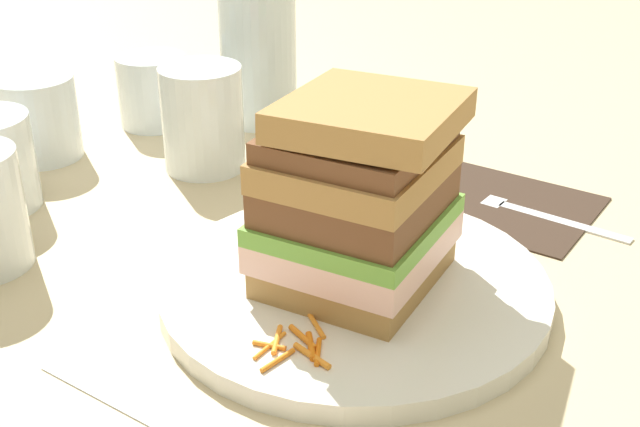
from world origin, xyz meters
The scene contains 23 objects.
ground_plane centered at (0.00, 0.00, 0.00)m, with size 3.00×3.00×0.00m, color #C6B289.
main_plate centered at (-0.02, 0.01, 0.01)m, with size 0.27×0.27×0.01m, color white.
sandwich centered at (-0.01, 0.01, 0.08)m, with size 0.14×0.13×0.13m.
carrot_shred_0 centered at (-0.09, -0.01, 0.02)m, with size 0.00×0.00×0.03m, color orange.
carrot_shred_1 centered at (-0.10, 0.00, 0.02)m, with size 0.00×0.00×0.03m, color orange.
carrot_shred_2 centered at (-0.10, -0.02, 0.02)m, with size 0.00×0.00×0.03m, color orange.
carrot_shred_3 centered at (-0.08, -0.01, 0.02)m, with size 0.00×0.00×0.03m, color orange.
carrot_shred_4 centered at (-0.10, -0.03, 0.02)m, with size 0.00×0.00×0.03m, color orange.
carrot_shred_5 centered at (-0.10, -0.03, 0.02)m, with size 0.00×0.00×0.02m, color orange.
carrot_shred_6 centered at (-0.11, 0.00, 0.02)m, with size 0.00×0.00×0.02m, color orange.
carrot_shred_7 centered at (-0.12, -0.01, 0.02)m, with size 0.00×0.00×0.03m, color orange.
carrot_shred_8 centered at (-0.11, 0.00, 0.02)m, with size 0.00×0.00×0.03m, color orange.
carrot_shred_9 centered at (0.07, 0.04, 0.02)m, with size 0.00×0.00×0.03m, color orange.
carrot_shred_10 centered at (0.08, 0.04, 0.02)m, with size 0.00×0.00×0.03m, color orange.
carrot_shred_11 centered at (0.06, 0.02, 0.02)m, with size 0.00×0.00×0.02m, color orange.
carrot_shred_12 centered at (0.08, 0.01, 0.02)m, with size 0.00×0.00×0.03m, color orange.
carrot_shred_13 centered at (0.05, 0.02, 0.02)m, with size 0.00×0.00×0.02m, color orange.
carrot_shred_14 centered at (0.09, 0.04, 0.02)m, with size 0.00×0.00×0.03m, color orange.
napkin_dark centered at (0.18, -0.01, 0.00)m, with size 0.12×0.15×0.00m, color #38281E.
fork centered at (0.18, -0.03, 0.00)m, with size 0.02×0.17×0.00m.
juice_glass centered at (0.08, 0.25, 0.04)m, with size 0.07×0.07×0.10m.
empty_tumbler_2 centered at (0.00, 0.38, 0.04)m, with size 0.07×0.07×0.08m, color silver.
empty_tumbler_3 centered at (0.12, 0.37, 0.04)m, with size 0.07×0.07×0.07m, color silver.
Camera 1 is at (-0.41, -0.27, 0.31)m, focal length 46.72 mm.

